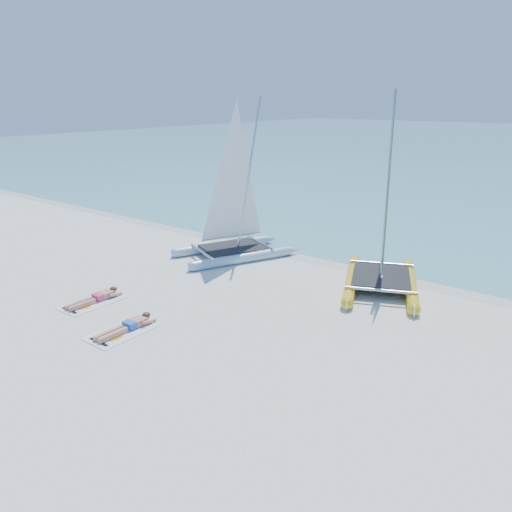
{
  "coord_description": "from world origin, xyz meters",
  "views": [
    {
      "loc": [
        9.58,
        -10.39,
        5.9
      ],
      "look_at": [
        0.67,
        1.2,
        1.23
      ],
      "focal_mm": 35.0,
      "sensor_mm": 36.0,
      "label": 1
    }
  ],
  "objects_px": {
    "towel_a": "(92,303)",
    "towel_b": "(123,332)",
    "catamaran_yellow": "(385,224)",
    "catamaran_blue": "(234,210)",
    "sunbather_a": "(97,297)",
    "sunbather_b": "(128,325)"
  },
  "relations": [
    {
      "from": "catamaran_yellow",
      "to": "towel_b",
      "type": "distance_m",
      "value": 8.75
    },
    {
      "from": "towel_a",
      "to": "sunbather_a",
      "type": "relative_size",
      "value": 1.07
    },
    {
      "from": "sunbather_a",
      "to": "towel_b",
      "type": "xyz_separation_m",
      "value": [
        2.32,
        -0.86,
        -0.11
      ]
    },
    {
      "from": "catamaran_blue",
      "to": "towel_a",
      "type": "xyz_separation_m",
      "value": [
        -0.43,
        -6.2,
        -1.82
      ]
    },
    {
      "from": "catamaran_yellow",
      "to": "towel_a",
      "type": "height_order",
      "value": "catamaran_yellow"
    },
    {
      "from": "towel_a",
      "to": "sunbather_a",
      "type": "distance_m",
      "value": 0.22
    },
    {
      "from": "catamaran_blue",
      "to": "catamaran_yellow",
      "type": "height_order",
      "value": "catamaran_yellow"
    },
    {
      "from": "catamaran_blue",
      "to": "towel_a",
      "type": "relative_size",
      "value": 3.32
    },
    {
      "from": "towel_a",
      "to": "towel_b",
      "type": "bearing_deg",
      "value": -16.12
    },
    {
      "from": "towel_b",
      "to": "towel_a",
      "type": "bearing_deg",
      "value": 163.88
    },
    {
      "from": "towel_a",
      "to": "towel_b",
      "type": "distance_m",
      "value": 2.41
    },
    {
      "from": "catamaran_blue",
      "to": "towel_b",
      "type": "distance_m",
      "value": 7.36
    },
    {
      "from": "sunbather_b",
      "to": "catamaran_blue",
      "type": "bearing_deg",
      "value": 105.83
    },
    {
      "from": "sunbather_b",
      "to": "towel_b",
      "type": "bearing_deg",
      "value": -90.0
    },
    {
      "from": "catamaran_yellow",
      "to": "towel_b",
      "type": "xyz_separation_m",
      "value": [
        -3.81,
        -7.62,
        -1.99
      ]
    },
    {
      "from": "sunbather_b",
      "to": "towel_a",
      "type": "bearing_deg",
      "value": 168.34
    },
    {
      "from": "catamaran_yellow",
      "to": "sunbather_a",
      "type": "height_order",
      "value": "catamaran_yellow"
    },
    {
      "from": "catamaran_blue",
      "to": "towel_a",
      "type": "height_order",
      "value": "catamaran_blue"
    },
    {
      "from": "sunbather_a",
      "to": "catamaran_blue",
      "type": "bearing_deg",
      "value": 85.94
    },
    {
      "from": "catamaran_yellow",
      "to": "sunbather_a",
      "type": "bearing_deg",
      "value": -155.83
    },
    {
      "from": "catamaran_blue",
      "to": "catamaran_yellow",
      "type": "distance_m",
      "value": 5.76
    },
    {
      "from": "sunbather_a",
      "to": "catamaran_yellow",
      "type": "bearing_deg",
      "value": 47.79
    }
  ]
}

